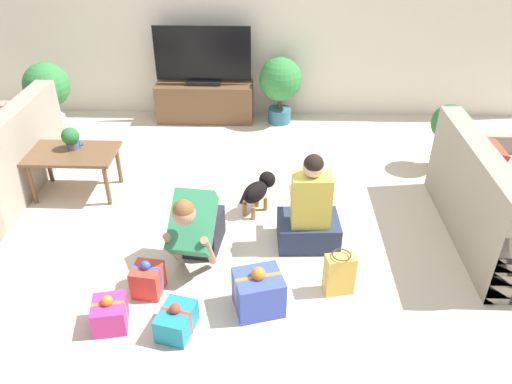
{
  "coord_description": "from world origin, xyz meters",
  "views": [
    {
      "loc": [
        0.37,
        -3.72,
        2.69
      ],
      "look_at": [
        0.25,
        -0.15,
        0.45
      ],
      "focal_mm": 35.0,
      "sensor_mm": 36.0,
      "label": 1
    }
  ],
  "objects_px": {
    "person_kneeling": "(197,227)",
    "mug": "(76,144)",
    "potted_plant_corner_right": "(448,130)",
    "dog": "(259,189)",
    "gift_box_a": "(148,279)",
    "sofa_right": "(504,207)",
    "gift_bag_a": "(339,274)",
    "coffee_table": "(73,158)",
    "gift_box_b": "(258,292)",
    "tv_console": "(205,102)",
    "gift_box_c": "(177,321)",
    "gift_box_d": "(110,314)",
    "potted_plant_corner_left": "(48,91)",
    "person_sitting": "(310,214)",
    "tv": "(203,59)",
    "tabletop_plant": "(71,137)",
    "potted_plant_back_right": "(280,83)"
  },
  "relations": [
    {
      "from": "tv_console",
      "to": "mug",
      "type": "bearing_deg",
      "value": -120.82
    },
    {
      "from": "person_kneeling",
      "to": "mug",
      "type": "distance_m",
      "value": 1.73
    },
    {
      "from": "tabletop_plant",
      "to": "potted_plant_corner_right",
      "type": "bearing_deg",
      "value": 8.32
    },
    {
      "from": "dog",
      "to": "mug",
      "type": "height_order",
      "value": "mug"
    },
    {
      "from": "gift_box_a",
      "to": "gift_box_d",
      "type": "xyz_separation_m",
      "value": [
        -0.19,
        -0.35,
        -0.01
      ]
    },
    {
      "from": "person_kneeling",
      "to": "potted_plant_corner_left",
      "type": "bearing_deg",
      "value": 139.18
    },
    {
      "from": "person_kneeling",
      "to": "dog",
      "type": "bearing_deg",
      "value": 63.77
    },
    {
      "from": "sofa_right",
      "to": "coffee_table",
      "type": "distance_m",
      "value": 3.99
    },
    {
      "from": "dog",
      "to": "gift_box_b",
      "type": "bearing_deg",
      "value": 126.71
    },
    {
      "from": "potted_plant_corner_left",
      "to": "gift_box_b",
      "type": "bearing_deg",
      "value": -47.6
    },
    {
      "from": "gift_box_d",
      "to": "gift_box_a",
      "type": "bearing_deg",
      "value": 61.02
    },
    {
      "from": "coffee_table",
      "to": "tv",
      "type": "bearing_deg",
      "value": 60.06
    },
    {
      "from": "sofa_right",
      "to": "person_sitting",
      "type": "relative_size",
      "value": 1.96
    },
    {
      "from": "sofa_right",
      "to": "gift_box_d",
      "type": "distance_m",
      "value": 3.34
    },
    {
      "from": "tv",
      "to": "gift_box_c",
      "type": "height_order",
      "value": "tv"
    },
    {
      "from": "tv_console",
      "to": "gift_box_c",
      "type": "relative_size",
      "value": 3.62
    },
    {
      "from": "tv",
      "to": "dog",
      "type": "distance_m",
      "value": 2.32
    },
    {
      "from": "gift_box_c",
      "to": "coffee_table",
      "type": "bearing_deg",
      "value": 125.8
    },
    {
      "from": "dog",
      "to": "mug",
      "type": "relative_size",
      "value": 3.67
    },
    {
      "from": "gift_bag_a",
      "to": "mug",
      "type": "xyz_separation_m",
      "value": [
        -2.45,
        1.45,
        0.33
      ]
    },
    {
      "from": "potted_plant_back_right",
      "to": "tv_console",
      "type": "bearing_deg",
      "value": 177.04
    },
    {
      "from": "person_sitting",
      "to": "gift_box_d",
      "type": "height_order",
      "value": "person_sitting"
    },
    {
      "from": "gift_box_a",
      "to": "mug",
      "type": "distance_m",
      "value": 1.84
    },
    {
      "from": "tv_console",
      "to": "potted_plant_back_right",
      "type": "height_order",
      "value": "potted_plant_back_right"
    },
    {
      "from": "gift_bag_a",
      "to": "mug",
      "type": "relative_size",
      "value": 2.99
    },
    {
      "from": "potted_plant_corner_right",
      "to": "person_sitting",
      "type": "relative_size",
      "value": 0.82
    },
    {
      "from": "mug",
      "to": "gift_box_a",
      "type": "bearing_deg",
      "value": -56.44
    },
    {
      "from": "tv",
      "to": "gift_box_c",
      "type": "distance_m",
      "value": 3.72
    },
    {
      "from": "sofa_right",
      "to": "tv",
      "type": "height_order",
      "value": "tv"
    },
    {
      "from": "sofa_right",
      "to": "gift_bag_a",
      "type": "height_order",
      "value": "sofa_right"
    },
    {
      "from": "coffee_table",
      "to": "dog",
      "type": "height_order",
      "value": "coffee_table"
    },
    {
      "from": "gift_box_a",
      "to": "mug",
      "type": "height_order",
      "value": "mug"
    },
    {
      "from": "tv_console",
      "to": "tv",
      "type": "xyz_separation_m",
      "value": [
        -0.0,
        0.0,
        0.57
      ]
    },
    {
      "from": "person_kneeling",
      "to": "gift_box_b",
      "type": "height_order",
      "value": "person_kneeling"
    },
    {
      "from": "potted_plant_corner_right",
      "to": "person_kneeling",
      "type": "height_order",
      "value": "person_kneeling"
    },
    {
      "from": "potted_plant_corner_right",
      "to": "mug",
      "type": "distance_m",
      "value": 3.82
    },
    {
      "from": "potted_plant_corner_right",
      "to": "tabletop_plant",
      "type": "xyz_separation_m",
      "value": [
        -3.81,
        -0.56,
        0.13
      ]
    },
    {
      "from": "potted_plant_back_right",
      "to": "gift_box_c",
      "type": "height_order",
      "value": "potted_plant_back_right"
    },
    {
      "from": "sofa_right",
      "to": "tv",
      "type": "relative_size",
      "value": 1.46
    },
    {
      "from": "potted_plant_corner_left",
      "to": "gift_bag_a",
      "type": "xyz_separation_m",
      "value": [
        3.14,
        -2.58,
        -0.44
      ]
    },
    {
      "from": "gift_box_c",
      "to": "gift_box_d",
      "type": "relative_size",
      "value": 1.2
    },
    {
      "from": "tv_console",
      "to": "potted_plant_corner_left",
      "type": "bearing_deg",
      "value": -160.4
    },
    {
      "from": "person_kneeling",
      "to": "gift_bag_a",
      "type": "bearing_deg",
      "value": -10.78
    },
    {
      "from": "person_sitting",
      "to": "tabletop_plant",
      "type": "relative_size",
      "value": 3.99
    },
    {
      "from": "tv",
      "to": "potted_plant_corner_right",
      "type": "bearing_deg",
      "value": -24.05
    },
    {
      "from": "gift_box_a",
      "to": "gift_box_d",
      "type": "height_order",
      "value": "gift_box_a"
    },
    {
      "from": "tv",
      "to": "gift_box_c",
      "type": "xyz_separation_m",
      "value": [
        0.23,
        -3.64,
        -0.71
      ]
    },
    {
      "from": "mug",
      "to": "person_kneeling",
      "type": "bearing_deg",
      "value": -39.44
    },
    {
      "from": "coffee_table",
      "to": "gift_box_d",
      "type": "distance_m",
      "value": 1.96
    },
    {
      "from": "coffee_table",
      "to": "gift_box_b",
      "type": "bearing_deg",
      "value": -39.95
    }
  ]
}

